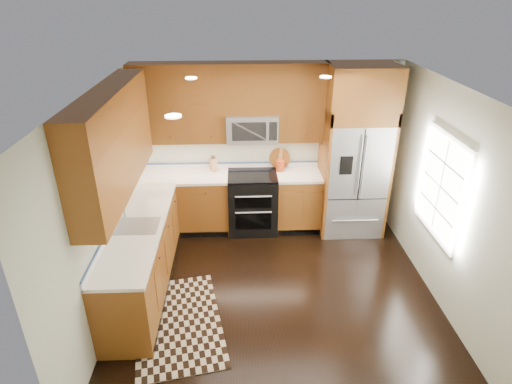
{
  "coord_description": "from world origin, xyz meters",
  "views": [
    {
      "loc": [
        -0.45,
        -4.34,
        3.6
      ],
      "look_at": [
        -0.24,
        0.6,
        1.18
      ],
      "focal_mm": 30.0,
      "sensor_mm": 36.0,
      "label": 1
    }
  ],
  "objects_px": {
    "range": "(253,202)",
    "knife_block": "(213,164)",
    "refrigerator": "(355,152)",
    "utensil_crock": "(280,163)",
    "rug": "(179,322)"
  },
  "relations": [
    {
      "from": "range",
      "to": "knife_block",
      "type": "bearing_deg",
      "value": 160.15
    },
    {
      "from": "refrigerator",
      "to": "utensil_crock",
      "type": "relative_size",
      "value": 7.02
    },
    {
      "from": "rug",
      "to": "range",
      "type": "bearing_deg",
      "value": 55.12
    },
    {
      "from": "utensil_crock",
      "to": "knife_block",
      "type": "bearing_deg",
      "value": 176.47
    },
    {
      "from": "range",
      "to": "rug",
      "type": "relative_size",
      "value": 0.59
    },
    {
      "from": "rug",
      "to": "utensil_crock",
      "type": "xyz_separation_m",
      "value": [
        1.39,
        2.29,
        1.06
      ]
    },
    {
      "from": "knife_block",
      "to": "utensil_crock",
      "type": "xyz_separation_m",
      "value": [
        1.05,
        -0.06,
        0.03
      ]
    },
    {
      "from": "range",
      "to": "refrigerator",
      "type": "height_order",
      "value": "refrigerator"
    },
    {
      "from": "range",
      "to": "utensil_crock",
      "type": "xyz_separation_m",
      "value": [
        0.44,
        0.15,
        0.6
      ]
    },
    {
      "from": "refrigerator",
      "to": "knife_block",
      "type": "relative_size",
      "value": 10.45
    },
    {
      "from": "range",
      "to": "refrigerator",
      "type": "relative_size",
      "value": 0.36
    },
    {
      "from": "knife_block",
      "to": "refrigerator",
      "type": "bearing_deg",
      "value": -6.79
    },
    {
      "from": "rug",
      "to": "utensil_crock",
      "type": "relative_size",
      "value": 4.36
    },
    {
      "from": "refrigerator",
      "to": "rug",
      "type": "bearing_deg",
      "value": -140.06
    },
    {
      "from": "knife_block",
      "to": "utensil_crock",
      "type": "height_order",
      "value": "utensil_crock"
    }
  ]
}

